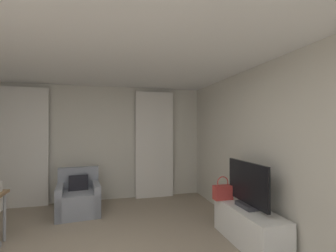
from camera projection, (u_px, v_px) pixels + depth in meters
wall_window at (94, 143)px, 5.40m from camera, size 5.12×0.06×2.60m
wall_right at (284, 154)px, 3.11m from camera, size 0.06×6.12×2.60m
ceiling at (81, 34)px, 2.48m from camera, size 5.12×6.12×0.06m
curtain_left_panel at (25, 147)px, 4.92m from camera, size 0.90×0.06×2.50m
curtain_right_panel at (155, 144)px, 5.62m from camera, size 0.90×0.06×2.50m
armchair at (79, 198)px, 4.55m from camera, size 0.85×0.88×0.84m
tv_console at (249, 226)px, 3.36m from camera, size 0.46×1.25×0.50m
tv_flatscreen at (247, 186)px, 3.39m from camera, size 0.20×0.94×0.65m
handbag_primary at (223, 192)px, 3.78m from camera, size 0.30×0.14×0.37m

